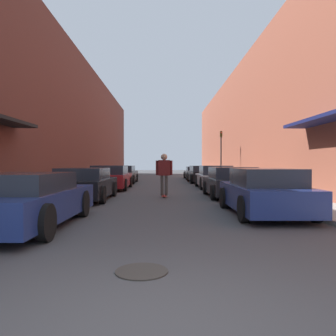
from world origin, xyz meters
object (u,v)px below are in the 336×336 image
Objects in this scene: parked_car_right_3 at (201,174)px; manhole_cover at (142,271)px; parked_car_left_1 at (85,184)px; parked_car_left_3 at (122,174)px; parked_car_left_0 at (27,200)px; parked_car_left_2 at (111,178)px; parked_car_right_1 at (231,183)px; parked_car_right_4 at (195,173)px; skateboarder at (164,170)px; parked_car_right_2 at (215,177)px; traffic_light at (221,150)px; parked_car_right_0 at (264,192)px.

parked_car_right_3 is 6.73× the size of manhole_cover.
parked_car_left_1 is 0.91× the size of parked_car_left_3.
parked_car_left_1 reaches higher than parked_car_left_0.
parked_car_right_1 is (5.85, -4.43, -0.03)m from parked_car_left_2.
skateboarder is at bearing -100.12° from parked_car_right_4.
parked_car_left_0 is 1.00× the size of parked_car_left_2.
parked_car_right_4 is (6.03, 17.29, -0.04)m from parked_car_left_1.
parked_car_left_0 is 1.02× the size of parked_car_right_2.
parked_car_right_4 is at bearing 89.84° from parked_car_right_1.
parked_car_right_3 reaches higher than parked_car_right_4.
traffic_light reaches higher than manhole_cover.
parked_car_right_0 is at bearing -90.30° from parked_car_right_4.
parked_car_right_4 is (0.05, 16.27, -0.04)m from parked_car_right_1.
traffic_light reaches higher than parked_car_right_0.
parked_car_right_3 is 2.55× the size of skateboarder.
parked_car_right_1 is at bearing -91.03° from parked_car_right_2.
parked_car_left_0 is 0.98× the size of parked_car_left_3.
skateboarder is (-2.80, -10.66, 0.52)m from parked_car_right_3.
parked_car_right_4 is 26.06m from manhole_cover.
parked_car_left_0 is at bearing -104.73° from parked_car_right_4.
manhole_cover is at bearing -97.10° from parked_car_right_4.
parked_car_right_3 is at bearing 91.61° from parked_car_right_2.
parked_car_right_1 is at bearing 71.68° from manhole_cover.
parked_car_right_0 reaches higher than manhole_cover.
parked_car_left_2 is 13.23m from parked_car_right_4.
skateboarder is (-2.86, -0.02, 0.53)m from parked_car_right_1.
parked_car_right_2 reaches higher than parked_car_left_1.
parked_car_left_1 is 1.13× the size of traffic_light.
parked_car_right_4 is at bearing 70.76° from parked_car_left_1.
parked_car_left_3 reaches higher than parked_car_right_3.
parked_car_right_2 reaches higher than parked_car_left_0.
manhole_cover is (-3.11, -20.23, -0.62)m from parked_car_right_3.
parked_car_left_3 is (0.04, 16.70, 0.02)m from parked_car_left_0.
manhole_cover is (2.77, -3.06, -0.60)m from parked_car_left_0.
skateboarder reaches higher than parked_car_right_1.
parked_car_left_3 is 1.12× the size of parked_car_right_0.
parked_car_right_1 is 10.64m from parked_car_right_3.
parked_car_right_0 is 1.06× the size of parked_car_right_1.
traffic_light is at bearing -75.54° from parked_car_right_4.
parked_car_left_2 is at bearing 123.87° from skateboarder.
parked_car_left_2 is 5.74m from parked_car_left_3.
parked_car_left_1 is 18.31m from parked_car_right_4.
traffic_light is (7.31, 6.34, 1.78)m from parked_car_left_2.
parked_car_left_1 is at bearing 108.17° from manhole_cover.
skateboarder is (-2.91, -16.29, 0.57)m from parked_car_right_4.
parked_car_right_2 is at bearing -89.77° from parked_car_right_4.
parked_car_right_0 is 21.04m from parked_car_right_4.
parked_car_right_3 is (5.92, 11.66, 0.01)m from parked_car_left_1.
skateboarder is 11.69m from traffic_light.
parked_car_right_2 is at bearing -103.52° from traffic_light.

